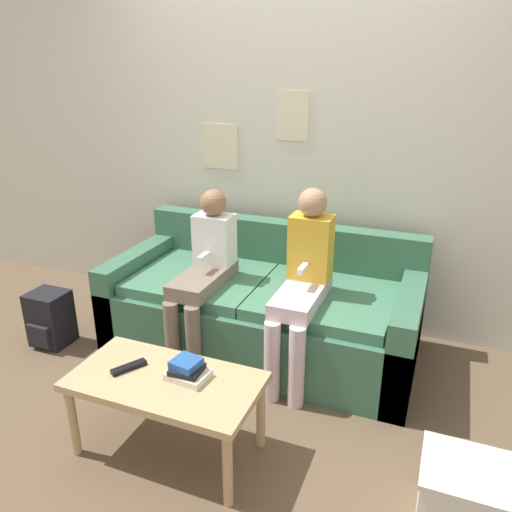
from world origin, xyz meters
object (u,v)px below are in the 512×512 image
(couch, at_px, (264,309))
(person_left, at_px, (204,269))
(coffee_table, at_px, (166,388))
(person_right, at_px, (303,279))
(tv_remote, at_px, (129,367))
(storage_box, at_px, (468,499))
(backpack, at_px, (50,319))

(couch, distance_m, person_left, 0.49)
(coffee_table, bearing_deg, person_right, 65.33)
(coffee_table, relative_size, person_right, 0.79)
(tv_remote, relative_size, storage_box, 0.43)
(storage_box, xyz_separation_m, backpack, (-2.58, 0.52, 0.03))
(coffee_table, height_order, storage_box, coffee_table)
(couch, relative_size, backpack, 5.28)
(couch, height_order, backpack, couch)
(person_right, distance_m, backpack, 1.72)
(person_right, distance_m, tv_remote, 1.06)
(coffee_table, distance_m, backpack, 1.38)
(couch, bearing_deg, coffee_table, -94.30)
(person_right, xyz_separation_m, backpack, (-1.64, -0.29, -0.44))
(person_left, relative_size, tv_remote, 6.29)
(person_left, height_order, tv_remote, person_left)
(couch, height_order, coffee_table, couch)
(couch, xyz_separation_m, person_right, (0.32, -0.20, 0.35))
(coffee_table, relative_size, storage_box, 2.26)
(coffee_table, height_order, backpack, coffee_table)
(coffee_table, xyz_separation_m, backpack, (-1.25, 0.57, -0.18))
(couch, bearing_deg, storage_box, -38.82)
(couch, bearing_deg, backpack, -159.59)
(person_left, height_order, person_right, person_right)
(person_left, bearing_deg, couch, 34.52)
(couch, bearing_deg, person_right, -32.71)
(storage_box, bearing_deg, backpack, 168.67)
(couch, height_order, person_left, person_left)
(person_right, relative_size, backpack, 3.03)
(couch, xyz_separation_m, person_left, (-0.31, -0.21, 0.32))
(tv_remote, bearing_deg, person_right, 86.04)
(couch, xyz_separation_m, tv_remote, (-0.28, -1.06, 0.15))
(person_right, height_order, backpack, person_right)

